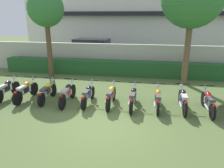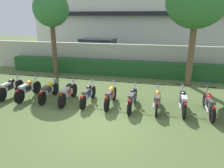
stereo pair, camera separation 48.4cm
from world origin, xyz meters
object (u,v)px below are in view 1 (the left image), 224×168
Objects in this scene: motorcycle_in_row_4 at (88,94)px; motorcycle_in_row_2 at (47,91)px; motorcycle_in_row_0 at (7,89)px; motorcycle_in_row_6 at (133,97)px; motorcycle_in_row_7 at (158,99)px; motorcycle_in_row_8 at (183,99)px; motorcycle_in_row_1 at (26,90)px; motorcycle_in_row_9 at (208,101)px; parked_car at (94,51)px; tree_near_inspector at (46,10)px; motorcycle_in_row_3 at (68,93)px; motorcycle_in_row_5 at (111,95)px.

motorcycle_in_row_2 is at bearing 89.58° from motorcycle_in_row_4.
motorcycle_in_row_0 is 0.99× the size of motorcycle_in_row_6.
motorcycle_in_row_2 is at bearing 90.61° from motorcycle_in_row_6.
motorcycle_in_row_4 is 1.93m from motorcycle_in_row_6.
motorcycle_in_row_6 reaches higher than motorcycle_in_row_4.
motorcycle_in_row_7 is 1.00m from motorcycle_in_row_8.
motorcycle_in_row_0 is at bearing 89.37° from motorcycle_in_row_2.
motorcycle_in_row_0 is 0.94m from motorcycle_in_row_1.
motorcycle_in_row_9 is at bearing -89.19° from motorcycle_in_row_7.
motorcycle_in_row_1 is 1.06× the size of motorcycle_in_row_7.
parked_car is 10.94m from motorcycle_in_row_9.
parked_car is 2.49× the size of motorcycle_in_row_4.
parked_car is 9.47m from motorcycle_in_row_6.
motorcycle_in_row_2 is (1.64, -3.92, -3.52)m from tree_near_inspector.
motorcycle_in_row_8 is at bearing -89.47° from motorcycle_in_row_3.
parked_car reaches higher than motorcycle_in_row_5.
motorcycle_in_row_7 reaches higher than motorcycle_in_row_4.
motorcycle_in_row_6 is at bearing -90.49° from motorcycle_in_row_0.
motorcycle_in_row_0 is 5.74m from motorcycle_in_row_6.
motorcycle_in_row_4 is 0.99× the size of motorcycle_in_row_8.
tree_near_inspector is at bearing 41.90° from motorcycle_in_row_4.
motorcycle_in_row_0 is 1.05× the size of motorcycle_in_row_7.
motorcycle_in_row_1 is 1.00× the size of motorcycle_in_row_6.
motorcycle_in_row_9 is at bearing -90.36° from motorcycle_in_row_3.
tree_near_inspector reaches higher than motorcycle_in_row_4.
parked_car is at bearing 26.06° from motorcycle_in_row_6.
parked_car is 2.55× the size of motorcycle_in_row_2.
motorcycle_in_row_2 is at bearing -67.24° from tree_near_inspector.
motorcycle_in_row_4 is 1.04× the size of motorcycle_in_row_7.
parked_car is 5.74m from tree_near_inspector.
motorcycle_in_row_6 is at bearing -88.57° from motorcycle_in_row_1.
parked_car is 2.53× the size of motorcycle_in_row_5.
motorcycle_in_row_3 is 0.90m from motorcycle_in_row_4.
motorcycle_in_row_2 is 0.94× the size of motorcycle_in_row_3.
motorcycle_in_row_3 is 1.04× the size of motorcycle_in_row_4.
motorcycle_in_row_7 is at bearing -89.53° from motorcycle_in_row_5.
motorcycle_in_row_6 is at bearing 92.88° from motorcycle_in_row_7.
motorcycle_in_row_5 is 2.91m from motorcycle_in_row_8.
motorcycle_in_row_1 is (-0.93, -8.60, -0.48)m from parked_car.
motorcycle_in_row_3 reaches higher than motorcycle_in_row_7.
motorcycle_in_row_9 is (3.86, 0.02, -0.00)m from motorcycle_in_row_5.
motorcycle_in_row_9 is at bearing -86.65° from motorcycle_in_row_6.
motorcycle_in_row_4 is (2.87, 0.03, -0.01)m from motorcycle_in_row_1.
motorcycle_in_row_1 is 1.04× the size of motorcycle_in_row_2.
motorcycle_in_row_7 is at bearing -54.59° from parked_car.
motorcycle_in_row_0 reaches higher than motorcycle_in_row_4.
motorcycle_in_row_7 is (6.43, -3.95, -3.52)m from tree_near_inspector.
tree_near_inspector is 8.33m from motorcycle_in_row_7.
motorcycle_in_row_1 is at bearing -80.84° from tree_near_inspector.
motorcycle_in_row_9 is at bearing -88.97° from motorcycle_in_row_5.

